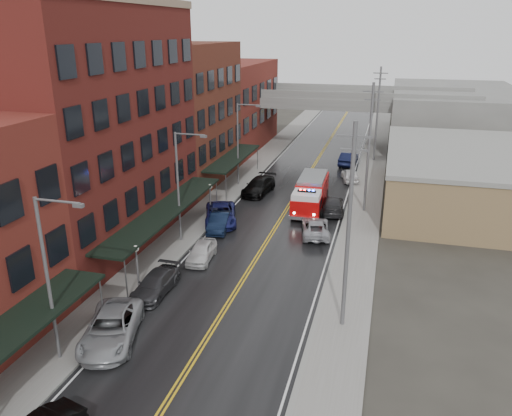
# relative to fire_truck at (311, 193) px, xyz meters

# --- Properties ---
(road) EXTENTS (11.00, 160.00, 0.02)m
(road) POSITION_rel_fire_truck_xyz_m (-2.13, -4.44, -1.61)
(road) COLOR black
(road) RESTS_ON ground
(sidewalk_left) EXTENTS (3.00, 160.00, 0.15)m
(sidewalk_left) POSITION_rel_fire_truck_xyz_m (-9.43, -4.44, -1.55)
(sidewalk_left) COLOR slate
(sidewalk_left) RESTS_ON ground
(sidewalk_right) EXTENTS (3.00, 160.00, 0.15)m
(sidewalk_right) POSITION_rel_fire_truck_xyz_m (5.17, -4.44, -1.55)
(sidewalk_right) COLOR slate
(sidewalk_right) RESTS_ON ground
(curb_left) EXTENTS (0.30, 160.00, 0.15)m
(curb_left) POSITION_rel_fire_truck_xyz_m (-7.78, -4.44, -1.55)
(curb_left) COLOR gray
(curb_left) RESTS_ON ground
(curb_right) EXTENTS (0.30, 160.00, 0.15)m
(curb_right) POSITION_rel_fire_truck_xyz_m (3.52, -4.44, -1.55)
(curb_right) COLOR gray
(curb_right) RESTS_ON ground
(brick_building_b) EXTENTS (9.00, 20.00, 18.00)m
(brick_building_b) POSITION_rel_fire_truck_xyz_m (-15.43, -11.44, 7.38)
(brick_building_b) COLOR #5C1818
(brick_building_b) RESTS_ON ground
(brick_building_c) EXTENTS (9.00, 15.00, 15.00)m
(brick_building_c) POSITION_rel_fire_truck_xyz_m (-15.43, 6.06, 5.88)
(brick_building_c) COLOR #592B1A
(brick_building_c) RESTS_ON ground
(brick_building_far) EXTENTS (9.00, 20.00, 12.00)m
(brick_building_far) POSITION_rel_fire_truck_xyz_m (-15.43, 23.56, 4.38)
(brick_building_far) COLOR maroon
(brick_building_far) RESTS_ON ground
(tan_building) EXTENTS (14.00, 22.00, 5.00)m
(tan_building) POSITION_rel_fire_truck_xyz_m (13.87, 5.56, 0.88)
(tan_building) COLOR #94764F
(tan_building) RESTS_ON ground
(right_far_block) EXTENTS (18.00, 30.00, 8.00)m
(right_far_block) POSITION_rel_fire_truck_xyz_m (15.87, 35.56, 2.38)
(right_far_block) COLOR slate
(right_far_block) RESTS_ON ground
(awning_1) EXTENTS (2.60, 18.00, 3.09)m
(awning_1) POSITION_rel_fire_truck_xyz_m (-9.62, -11.44, 1.37)
(awning_1) COLOR black
(awning_1) RESTS_ON ground
(awning_2) EXTENTS (2.60, 13.00, 3.09)m
(awning_2) POSITION_rel_fire_truck_xyz_m (-9.62, 6.06, 1.36)
(awning_2) COLOR black
(awning_2) RESTS_ON ground
(globe_lamp_1) EXTENTS (0.44, 0.44, 3.12)m
(globe_lamp_1) POSITION_rel_fire_truck_xyz_m (-8.53, -18.44, 0.69)
(globe_lamp_1) COLOR #59595B
(globe_lamp_1) RESTS_ON ground
(globe_lamp_2) EXTENTS (0.44, 0.44, 3.12)m
(globe_lamp_2) POSITION_rel_fire_truck_xyz_m (-8.53, -4.44, 0.69)
(globe_lamp_2) COLOR #59595B
(globe_lamp_2) RESTS_ON ground
(street_lamp_0) EXTENTS (2.64, 0.22, 9.00)m
(street_lamp_0) POSITION_rel_fire_truck_xyz_m (-8.68, -26.44, 3.56)
(street_lamp_0) COLOR #59595B
(street_lamp_0) RESTS_ON ground
(street_lamp_1) EXTENTS (2.64, 0.22, 9.00)m
(street_lamp_1) POSITION_rel_fire_truck_xyz_m (-8.68, -10.44, 3.56)
(street_lamp_1) COLOR #59595B
(street_lamp_1) RESTS_ON ground
(street_lamp_2) EXTENTS (2.64, 0.22, 9.00)m
(street_lamp_2) POSITION_rel_fire_truck_xyz_m (-8.68, 5.56, 3.56)
(street_lamp_2) COLOR #59595B
(street_lamp_2) RESTS_ON ground
(utility_pole_0) EXTENTS (1.80, 0.24, 12.00)m
(utility_pole_0) POSITION_rel_fire_truck_xyz_m (5.07, -19.44, 4.68)
(utility_pole_0) COLOR #59595B
(utility_pole_0) RESTS_ON ground
(utility_pole_1) EXTENTS (1.80, 0.24, 12.00)m
(utility_pole_1) POSITION_rel_fire_truck_xyz_m (5.07, 0.56, 4.68)
(utility_pole_1) COLOR #59595B
(utility_pole_1) RESTS_ON ground
(utility_pole_2) EXTENTS (1.80, 0.24, 12.00)m
(utility_pole_2) POSITION_rel_fire_truck_xyz_m (5.07, 20.56, 4.68)
(utility_pole_2) COLOR #59595B
(utility_pole_2) RESTS_ON ground
(overpass) EXTENTS (40.00, 10.00, 7.50)m
(overpass) POSITION_rel_fire_truck_xyz_m (-2.13, 27.56, 4.36)
(overpass) COLOR slate
(overpass) RESTS_ON ground
(fire_truck) EXTENTS (3.47, 8.28, 3.00)m
(fire_truck) POSITION_rel_fire_truck_xyz_m (0.00, 0.00, 0.00)
(fire_truck) COLOR #B60808
(fire_truck) RESTS_ON ground
(parked_car_left_2) EXTENTS (4.27, 6.39, 1.63)m
(parked_car_left_2) POSITION_rel_fire_truck_xyz_m (-7.13, -24.24, -0.81)
(parked_car_left_2) COLOR gray
(parked_car_left_2) RESTS_ON ground
(parked_car_left_3) EXTENTS (1.94, 4.68, 1.35)m
(parked_car_left_3) POSITION_rel_fire_truck_xyz_m (-7.13, -18.74, -0.95)
(parked_car_left_3) COLOR #2B2B2E
(parked_car_left_3) RESTS_ON ground
(parked_car_left_4) EXTENTS (1.96, 4.17, 1.38)m
(parked_car_left_4) POSITION_rel_fire_truck_xyz_m (-6.03, -13.26, -0.93)
(parked_car_left_4) COLOR silver
(parked_car_left_4) RESTS_ON ground
(parked_car_left_5) EXTENTS (2.17, 4.63, 1.47)m
(parked_car_left_5) POSITION_rel_fire_truck_xyz_m (-6.67, -7.24, -0.89)
(parked_car_left_5) COLOR black
(parked_car_left_5) RESTS_ON ground
(parked_car_left_6) EXTENTS (4.41, 6.35, 1.61)m
(parked_car_left_6) POSITION_rel_fire_truck_xyz_m (-7.13, -5.64, -0.82)
(parked_car_left_6) COLOR navy
(parked_car_left_6) RESTS_ON ground
(parked_car_left_7) EXTENTS (2.88, 5.83, 1.63)m
(parked_car_left_7) POSITION_rel_fire_truck_xyz_m (-6.01, 3.40, -0.81)
(parked_car_left_7) COLOR black
(parked_car_left_7) RESTS_ON ground
(parked_car_right_0) EXTENTS (3.11, 5.18, 1.35)m
(parked_car_right_0) POSITION_rel_fire_truck_xyz_m (1.47, -6.24, -0.95)
(parked_car_right_0) COLOR #A0A1A7
(parked_car_right_0) RESTS_ON ground
(parked_car_right_1) EXTENTS (2.82, 5.43, 1.50)m
(parked_car_right_1) POSITION_rel_fire_truck_xyz_m (2.14, -0.24, -0.87)
(parked_car_right_1) COLOR #232326
(parked_car_right_1) RESTS_ON ground
(parked_car_right_2) EXTENTS (2.59, 4.47, 1.43)m
(parked_car_right_2) POSITION_rel_fire_truck_xyz_m (2.87, 10.46, -0.91)
(parked_car_right_2) COLOR white
(parked_car_right_2) RESTS_ON ground
(parked_car_right_3) EXTENTS (2.23, 5.14, 1.64)m
(parked_car_right_3) POSITION_rel_fire_truck_xyz_m (2.02, 17.76, -0.80)
(parked_car_right_3) COLOR black
(parked_car_right_3) RESTS_ON ground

